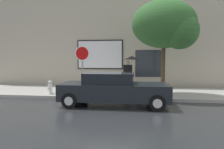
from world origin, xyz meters
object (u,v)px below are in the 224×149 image
object	(u,v)px
stop_sign	(82,60)
street_tree	(167,26)
parked_car	(114,89)
fire_hydrant	(50,87)
pedestrian_with_umbrella	(130,63)

from	to	relation	value
stop_sign	street_tree	bearing A→B (deg)	7.00
street_tree	stop_sign	xyz separation A→B (m)	(-4.30, -0.53, -1.77)
street_tree	stop_sign	size ratio (longest dim) A/B	1.93
parked_car	street_tree	bearing A→B (deg)	40.83
fire_hydrant	street_tree	bearing A→B (deg)	5.17
pedestrian_with_umbrella	fire_hydrant	bearing A→B (deg)	-157.05
parked_car	fire_hydrant	world-z (taller)	parked_car
fire_hydrant	street_tree	world-z (taller)	street_tree
pedestrian_with_umbrella	street_tree	size ratio (longest dim) A/B	0.42
parked_car	pedestrian_with_umbrella	distance (m)	3.56
parked_car	pedestrian_with_umbrella	bearing A→B (deg)	80.35
pedestrian_with_umbrella	stop_sign	distance (m)	2.97
parked_car	street_tree	world-z (taller)	street_tree
parked_car	stop_sign	size ratio (longest dim) A/B	1.82
pedestrian_with_umbrella	street_tree	world-z (taller)	street_tree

